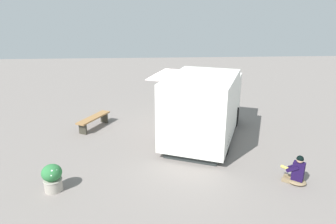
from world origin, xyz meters
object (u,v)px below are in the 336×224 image
planter_flowering_near (52,177)px  planter_flowering_far (181,98)px  plaza_bench (94,120)px  person_customer (297,173)px  food_truck (205,107)px

planter_flowering_near → planter_flowering_far: 8.74m
planter_flowering_far → plaza_bench: 4.99m
person_customer → plaza_bench: (-6.43, 4.61, 0.05)m
person_customer → planter_flowering_near: bearing=179.5°
person_customer → planter_flowering_far: 8.08m
planter_flowering_near → planter_flowering_far: (4.27, 7.63, -0.04)m
food_truck → planter_flowering_far: size_ratio=7.28×
planter_flowering_far → plaza_bench: planter_flowering_far is taller
person_customer → planter_flowering_far: bearing=108.0°
food_truck → planter_flowering_near: bearing=-144.4°
food_truck → planter_flowering_near: 5.88m
plaza_bench → person_customer: bearing=-35.6°
plaza_bench → planter_flowering_far: bearing=37.9°
food_truck → person_customer: bearing=-59.5°
planter_flowering_near → planter_flowering_far: planter_flowering_near is taller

